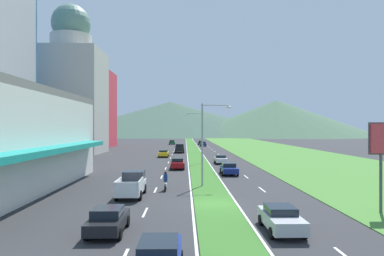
% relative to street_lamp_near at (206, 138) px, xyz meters
% --- Properties ---
extents(ground_plane, '(600.00, 600.00, 0.00)m').
position_rel_street_lamp_near_xyz_m(ground_plane, '(0.18, -8.33, -4.88)').
color(ground_plane, '#2D2D30').
extents(grass_median, '(3.20, 240.00, 0.06)m').
position_rel_street_lamp_near_xyz_m(grass_median, '(0.18, 51.67, -4.85)').
color(grass_median, '#387028').
rests_on(grass_median, ground_plane).
extents(grass_verge_right, '(24.00, 240.00, 0.06)m').
position_rel_street_lamp_near_xyz_m(grass_verge_right, '(20.78, 51.67, -4.85)').
color(grass_verge_right, '#477F33').
rests_on(grass_verge_right, ground_plane).
extents(lane_dash_left_2, '(0.16, 2.80, 0.01)m').
position_rel_street_lamp_near_xyz_m(lane_dash_left_2, '(-4.92, -10.73, -4.88)').
color(lane_dash_left_2, silver).
rests_on(lane_dash_left_2, ground_plane).
extents(lane_dash_left_3, '(0.16, 2.80, 0.01)m').
position_rel_street_lamp_near_xyz_m(lane_dash_left_3, '(-4.92, -1.93, -4.88)').
color(lane_dash_left_3, silver).
rests_on(lane_dash_left_3, ground_plane).
extents(lane_dash_left_4, '(0.16, 2.80, 0.01)m').
position_rel_street_lamp_near_xyz_m(lane_dash_left_4, '(-4.92, 6.88, -4.88)').
color(lane_dash_left_4, silver).
rests_on(lane_dash_left_4, ground_plane).
extents(lane_dash_left_5, '(0.16, 2.80, 0.01)m').
position_rel_street_lamp_near_xyz_m(lane_dash_left_5, '(-4.92, 15.68, -4.88)').
color(lane_dash_left_5, silver).
rests_on(lane_dash_left_5, ground_plane).
extents(lane_dash_left_6, '(0.16, 2.80, 0.01)m').
position_rel_street_lamp_near_xyz_m(lane_dash_left_6, '(-4.92, 24.48, -4.88)').
color(lane_dash_left_6, silver).
rests_on(lane_dash_left_6, ground_plane).
extents(lane_dash_left_7, '(0.16, 2.80, 0.01)m').
position_rel_street_lamp_near_xyz_m(lane_dash_left_7, '(-4.92, 33.28, -4.88)').
color(lane_dash_left_7, silver).
rests_on(lane_dash_left_7, ground_plane).
extents(lane_dash_left_8, '(0.16, 2.80, 0.01)m').
position_rel_street_lamp_near_xyz_m(lane_dash_left_8, '(-4.92, 42.08, -4.88)').
color(lane_dash_left_8, silver).
rests_on(lane_dash_left_8, ground_plane).
extents(lane_dash_left_9, '(0.16, 2.80, 0.01)m').
position_rel_street_lamp_near_xyz_m(lane_dash_left_9, '(-4.92, 50.88, -4.88)').
color(lane_dash_left_9, silver).
rests_on(lane_dash_left_9, ground_plane).
extents(lane_dash_left_10, '(0.16, 2.80, 0.01)m').
position_rel_street_lamp_near_xyz_m(lane_dash_left_10, '(-4.92, 59.68, -4.88)').
color(lane_dash_left_10, silver).
rests_on(lane_dash_left_10, ground_plane).
extents(lane_dash_left_11, '(0.16, 2.80, 0.01)m').
position_rel_street_lamp_near_xyz_m(lane_dash_left_11, '(-4.92, 68.48, -4.88)').
color(lane_dash_left_11, silver).
rests_on(lane_dash_left_11, ground_plane).
extents(lane_dash_left_12, '(0.16, 2.80, 0.01)m').
position_rel_street_lamp_near_xyz_m(lane_dash_left_12, '(-4.92, 77.29, -4.88)').
color(lane_dash_left_12, silver).
rests_on(lane_dash_left_12, ground_plane).
extents(lane_dash_right_2, '(0.16, 2.80, 0.01)m').
position_rel_street_lamp_near_xyz_m(lane_dash_right_2, '(5.28, -10.73, -4.88)').
color(lane_dash_right_2, silver).
rests_on(lane_dash_right_2, ground_plane).
extents(lane_dash_right_3, '(0.16, 2.80, 0.01)m').
position_rel_street_lamp_near_xyz_m(lane_dash_right_3, '(5.28, -1.93, -4.88)').
color(lane_dash_right_3, silver).
rests_on(lane_dash_right_3, ground_plane).
extents(lane_dash_right_4, '(0.16, 2.80, 0.01)m').
position_rel_street_lamp_near_xyz_m(lane_dash_right_4, '(5.28, 6.88, -4.88)').
color(lane_dash_right_4, silver).
rests_on(lane_dash_right_4, ground_plane).
extents(lane_dash_right_5, '(0.16, 2.80, 0.01)m').
position_rel_street_lamp_near_xyz_m(lane_dash_right_5, '(5.28, 15.68, -4.88)').
color(lane_dash_right_5, silver).
rests_on(lane_dash_right_5, ground_plane).
extents(lane_dash_right_6, '(0.16, 2.80, 0.01)m').
position_rel_street_lamp_near_xyz_m(lane_dash_right_6, '(5.28, 24.48, -4.88)').
color(lane_dash_right_6, silver).
rests_on(lane_dash_right_6, ground_plane).
extents(lane_dash_right_7, '(0.16, 2.80, 0.01)m').
position_rel_street_lamp_near_xyz_m(lane_dash_right_7, '(5.28, 33.28, -4.88)').
color(lane_dash_right_7, silver).
rests_on(lane_dash_right_7, ground_plane).
extents(lane_dash_right_8, '(0.16, 2.80, 0.01)m').
position_rel_street_lamp_near_xyz_m(lane_dash_right_8, '(5.28, 42.08, -4.88)').
color(lane_dash_right_8, silver).
rests_on(lane_dash_right_8, ground_plane).
extents(lane_dash_right_9, '(0.16, 2.80, 0.01)m').
position_rel_street_lamp_near_xyz_m(lane_dash_right_9, '(5.28, 50.88, -4.88)').
color(lane_dash_right_9, silver).
rests_on(lane_dash_right_9, ground_plane).
extents(lane_dash_right_10, '(0.16, 2.80, 0.01)m').
position_rel_street_lamp_near_xyz_m(lane_dash_right_10, '(5.28, 59.68, -4.88)').
color(lane_dash_right_10, silver).
rests_on(lane_dash_right_10, ground_plane).
extents(lane_dash_right_11, '(0.16, 2.80, 0.01)m').
position_rel_street_lamp_near_xyz_m(lane_dash_right_11, '(5.28, 68.48, -4.88)').
color(lane_dash_right_11, silver).
rests_on(lane_dash_right_11, ground_plane).
extents(lane_dash_right_12, '(0.16, 2.80, 0.01)m').
position_rel_street_lamp_near_xyz_m(lane_dash_right_12, '(5.28, 77.29, -4.88)').
color(lane_dash_right_12, silver).
rests_on(lane_dash_right_12, ground_plane).
extents(edge_line_median_left, '(0.16, 240.00, 0.01)m').
position_rel_street_lamp_near_xyz_m(edge_line_median_left, '(-1.57, 51.67, -4.88)').
color(edge_line_median_left, silver).
rests_on(edge_line_median_left, ground_plane).
extents(edge_line_median_right, '(0.16, 240.00, 0.01)m').
position_rel_street_lamp_near_xyz_m(edge_line_median_right, '(1.93, 51.67, -4.88)').
color(edge_line_median_right, silver).
rests_on(edge_line_median_right, ground_plane).
extents(domed_building, '(14.35, 14.35, 34.50)m').
position_rel_street_lamp_near_xyz_m(domed_building, '(-28.52, 46.56, 9.89)').
color(domed_building, '#B7B2A8').
rests_on(domed_building, ground_plane).
extents(midrise_colored, '(12.77, 12.77, 23.18)m').
position_rel_street_lamp_near_xyz_m(midrise_colored, '(-30.91, 74.76, 6.71)').
color(midrise_colored, '#D83847').
rests_on(midrise_colored, ground_plane).
extents(hill_far_left, '(170.77, 170.77, 29.15)m').
position_rel_street_lamp_near_xyz_m(hill_far_left, '(-109.62, 287.02, 9.69)').
color(hill_far_left, '#516B56').
rests_on(hill_far_left, ground_plane).
extents(hill_far_center, '(188.14, 188.14, 26.87)m').
position_rel_street_lamp_near_xyz_m(hill_far_center, '(-13.73, 248.24, 8.55)').
color(hill_far_center, '#3D5647').
rests_on(hill_far_center, ground_plane).
extents(hill_far_right, '(134.86, 134.86, 25.50)m').
position_rel_street_lamp_near_xyz_m(hill_far_right, '(63.07, 212.75, 7.86)').
color(hill_far_right, '#47664C').
rests_on(hill_far_right, ground_plane).
extents(street_lamp_near, '(3.07, 0.28, 8.38)m').
position_rel_street_lamp_near_xyz_m(street_lamp_near, '(0.00, 0.00, 0.00)').
color(street_lamp_near, '#99999E').
rests_on(street_lamp_near, ground_plane).
extents(street_lamp_mid, '(3.10, 0.28, 8.43)m').
position_rel_street_lamp_near_xyz_m(street_lamp_mid, '(0.47, 22.79, 0.03)').
color(street_lamp_mid, '#99999E').
rests_on(street_lamp_mid, ground_plane).
extents(car_0, '(2.04, 4.64, 1.40)m').
position_rel_street_lamp_near_xyz_m(car_0, '(-6.41, 35.74, -4.15)').
color(car_0, yellow).
rests_on(car_0, ground_plane).
extents(car_1, '(2.02, 4.47, 1.41)m').
position_rel_street_lamp_near_xyz_m(car_1, '(3.61, 87.53, -4.16)').
color(car_1, black).
rests_on(car_1, ground_plane).
extents(car_2, '(1.99, 4.14, 1.41)m').
position_rel_street_lamp_near_xyz_m(car_2, '(3.80, 22.41, -4.15)').
color(car_2, silver).
rests_on(car_2, ground_plane).
extents(car_3, '(2.03, 4.54, 1.47)m').
position_rel_street_lamp_near_xyz_m(car_3, '(3.47, 8.97, -4.13)').
color(car_3, navy).
rests_on(car_3, ground_plane).
extents(car_4, '(2.03, 4.10, 1.55)m').
position_rel_street_lamp_near_xyz_m(car_4, '(-6.62, 88.19, -4.09)').
color(car_4, '#0C5128').
rests_on(car_4, ground_plane).
extents(car_5, '(1.97, 4.29, 1.44)m').
position_rel_street_lamp_near_xyz_m(car_5, '(3.37, -15.43, -4.13)').
color(car_5, '#B2B2B7').
rests_on(car_5, ground_plane).
extents(car_6, '(1.98, 4.09, 1.47)m').
position_rel_street_lamp_near_xyz_m(car_6, '(-6.46, -15.52, -4.14)').
color(car_6, black).
rests_on(car_6, ground_plane).
extents(car_7, '(1.91, 4.70, 1.50)m').
position_rel_street_lamp_near_xyz_m(car_7, '(3.77, 76.98, -4.12)').
color(car_7, navy).
rests_on(car_7, ground_plane).
extents(car_9, '(2.01, 4.62, 1.57)m').
position_rel_street_lamp_near_xyz_m(car_9, '(-3.16, 15.22, -4.09)').
color(car_9, maroon).
rests_on(car_9, ground_plane).
extents(pickup_truck_0, '(2.18, 5.40, 2.00)m').
position_rel_street_lamp_near_xyz_m(pickup_truck_0, '(-3.34, 48.19, -3.90)').
color(pickup_truck_0, black).
rests_on(pickup_truck_0, ground_plane).
extents(pickup_truck_1, '(2.18, 5.40, 2.00)m').
position_rel_street_lamp_near_xyz_m(pickup_truck_1, '(-6.75, -4.69, -3.90)').
color(pickup_truck_1, silver).
rests_on(pickup_truck_1, ground_plane).
extents(motorcycle_rider, '(0.36, 2.00, 1.80)m').
position_rel_street_lamp_near_xyz_m(motorcycle_rider, '(-3.95, -2.20, -4.14)').
color(motorcycle_rider, black).
rests_on(motorcycle_rider, ground_plane).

